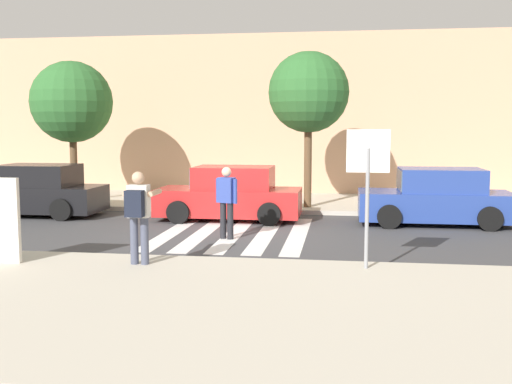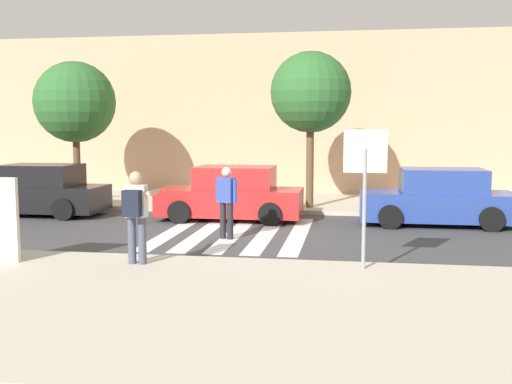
{
  "view_description": "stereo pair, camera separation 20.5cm",
  "coord_description": "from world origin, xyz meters",
  "px_view_note": "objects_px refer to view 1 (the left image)",
  "views": [
    {
      "loc": [
        2.66,
        -14.49,
        2.68
      ],
      "look_at": [
        0.6,
        -0.2,
        1.1
      ],
      "focal_mm": 42.0,
      "sensor_mm": 36.0,
      "label": 1
    },
    {
      "loc": [
        2.87,
        -14.46,
        2.68
      ],
      "look_at": [
        0.6,
        -0.2,
        1.1
      ],
      "focal_mm": 42.0,
      "sensor_mm": 36.0,
      "label": 2
    }
  ],
  "objects_px": {
    "street_tree_west": "(72,102)",
    "parked_car_blue": "(436,198)",
    "pedestrian_crossing": "(227,199)",
    "photographer_with_backpack": "(138,209)",
    "parked_car_black": "(36,192)",
    "stop_sign": "(368,168)",
    "street_tree_center": "(309,93)",
    "parked_car_red": "(230,195)"
  },
  "relations": [
    {
      "from": "parked_car_black",
      "to": "parked_car_blue",
      "type": "height_order",
      "value": "same"
    },
    {
      "from": "stop_sign",
      "to": "street_tree_west",
      "type": "xyz_separation_m",
      "value": [
        -9.45,
        8.37,
        1.53
      ]
    },
    {
      "from": "pedestrian_crossing",
      "to": "parked_car_blue",
      "type": "relative_size",
      "value": 0.42
    },
    {
      "from": "parked_car_black",
      "to": "parked_car_red",
      "type": "height_order",
      "value": "same"
    },
    {
      "from": "pedestrian_crossing",
      "to": "street_tree_center",
      "type": "distance_m",
      "value": 5.93
    },
    {
      "from": "photographer_with_backpack",
      "to": "parked_car_black",
      "type": "relative_size",
      "value": 0.42
    },
    {
      "from": "pedestrian_crossing",
      "to": "parked_car_black",
      "type": "height_order",
      "value": "pedestrian_crossing"
    },
    {
      "from": "parked_car_blue",
      "to": "street_tree_west",
      "type": "relative_size",
      "value": 0.87
    },
    {
      "from": "parked_car_blue",
      "to": "parked_car_black",
      "type": "bearing_deg",
      "value": 180.0
    },
    {
      "from": "pedestrian_crossing",
      "to": "street_tree_center",
      "type": "bearing_deg",
      "value": 71.76
    },
    {
      "from": "stop_sign",
      "to": "parked_car_red",
      "type": "xyz_separation_m",
      "value": [
        -3.62,
        6.03,
        -1.23
      ]
    },
    {
      "from": "photographer_with_backpack",
      "to": "pedestrian_crossing",
      "type": "relative_size",
      "value": 1.0
    },
    {
      "from": "parked_car_black",
      "to": "parked_car_blue",
      "type": "distance_m",
      "value": 11.72
    },
    {
      "from": "parked_car_black",
      "to": "street_tree_west",
      "type": "height_order",
      "value": "street_tree_west"
    },
    {
      "from": "parked_car_red",
      "to": "street_tree_center",
      "type": "xyz_separation_m",
      "value": [
        2.1,
        2.08,
        3.0
      ]
    },
    {
      "from": "pedestrian_crossing",
      "to": "street_tree_west",
      "type": "distance_m",
      "value": 8.55
    },
    {
      "from": "pedestrian_crossing",
      "to": "parked_car_blue",
      "type": "bearing_deg",
      "value": 28.77
    },
    {
      "from": "street_tree_center",
      "to": "parked_car_black",
      "type": "bearing_deg",
      "value": -165.54
    },
    {
      "from": "photographer_with_backpack",
      "to": "pedestrian_crossing",
      "type": "height_order",
      "value": "photographer_with_backpack"
    },
    {
      "from": "pedestrian_crossing",
      "to": "stop_sign",
      "type": "bearing_deg",
      "value": -44.72
    },
    {
      "from": "stop_sign",
      "to": "street_tree_west",
      "type": "distance_m",
      "value": 12.71
    },
    {
      "from": "stop_sign",
      "to": "pedestrian_crossing",
      "type": "bearing_deg",
      "value": 135.28
    },
    {
      "from": "pedestrian_crossing",
      "to": "street_tree_west",
      "type": "bearing_deg",
      "value": 140.21
    },
    {
      "from": "parked_car_black",
      "to": "parked_car_blue",
      "type": "bearing_deg",
      "value": 0.0
    },
    {
      "from": "pedestrian_crossing",
      "to": "parked_car_black",
      "type": "xyz_separation_m",
      "value": [
        -6.44,
        2.9,
        -0.25
      ]
    },
    {
      "from": "stop_sign",
      "to": "parked_car_red",
      "type": "distance_m",
      "value": 7.14
    },
    {
      "from": "parked_car_blue",
      "to": "photographer_with_backpack",
      "type": "bearing_deg",
      "value": -134.64
    },
    {
      "from": "photographer_with_backpack",
      "to": "parked_car_red",
      "type": "xyz_separation_m",
      "value": [
        0.52,
        6.34,
        -0.44
      ]
    },
    {
      "from": "street_tree_west",
      "to": "parked_car_blue",
      "type": "bearing_deg",
      "value": -11.41
    },
    {
      "from": "photographer_with_backpack",
      "to": "street_tree_center",
      "type": "height_order",
      "value": "street_tree_center"
    },
    {
      "from": "photographer_with_backpack",
      "to": "street_tree_center",
      "type": "distance_m",
      "value": 9.18
    },
    {
      "from": "parked_car_blue",
      "to": "stop_sign",
      "type": "bearing_deg",
      "value": -109.3
    },
    {
      "from": "pedestrian_crossing",
      "to": "street_tree_center",
      "type": "relative_size",
      "value": 0.35
    },
    {
      "from": "photographer_with_backpack",
      "to": "pedestrian_crossing",
      "type": "distance_m",
      "value": 3.58
    },
    {
      "from": "parked_car_red",
      "to": "parked_car_blue",
      "type": "xyz_separation_m",
      "value": [
        5.73,
        -0.0,
        0.0
      ]
    },
    {
      "from": "photographer_with_backpack",
      "to": "parked_car_red",
      "type": "height_order",
      "value": "photographer_with_backpack"
    },
    {
      "from": "stop_sign",
      "to": "parked_car_black",
      "type": "height_order",
      "value": "stop_sign"
    },
    {
      "from": "stop_sign",
      "to": "street_tree_center",
      "type": "height_order",
      "value": "street_tree_center"
    },
    {
      "from": "parked_car_blue",
      "to": "street_tree_west",
      "type": "bearing_deg",
      "value": 168.59
    },
    {
      "from": "parked_car_blue",
      "to": "street_tree_center",
      "type": "xyz_separation_m",
      "value": [
        -3.64,
        2.08,
        3.0
      ]
    },
    {
      "from": "street_tree_west",
      "to": "street_tree_center",
      "type": "height_order",
      "value": "street_tree_center"
    },
    {
      "from": "photographer_with_backpack",
      "to": "parked_car_black",
      "type": "height_order",
      "value": "photographer_with_backpack"
    }
  ]
}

